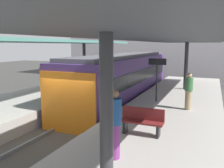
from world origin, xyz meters
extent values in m
plane|color=#383835|center=(0.00, 0.00, 0.00)|extent=(80.00, 80.00, 0.00)
cube|color=#ADA8A0|center=(-3.80, 0.00, 0.50)|extent=(4.40, 28.00, 1.00)
cube|color=#ADA8A0|center=(3.80, 0.00, 0.50)|extent=(4.40, 28.00, 1.00)
cube|color=#4C4742|center=(0.00, 0.00, 0.10)|extent=(3.20, 28.00, 0.20)
cube|color=slate|center=(-0.72, 0.00, 0.27)|extent=(0.08, 28.00, 0.14)
cube|color=slate|center=(0.72, 0.00, 0.27)|extent=(0.08, 28.00, 0.14)
cube|color=#472D6B|center=(0.00, 6.22, 1.65)|extent=(2.70, 13.23, 2.90)
cube|color=orange|center=(0.00, -0.42, 1.50)|extent=(2.65, 0.08, 2.60)
cube|color=black|center=(-1.37, 6.22, 2.00)|extent=(0.04, 12.17, 0.76)
cube|color=black|center=(1.37, 6.22, 2.00)|extent=(0.04, 12.17, 0.76)
cube|color=#515156|center=(0.00, 6.22, 3.20)|extent=(2.16, 12.57, 0.20)
cylinder|color=#333335|center=(-3.80, 7.70, 2.51)|extent=(0.24, 0.24, 3.02)
cube|color=slate|center=(-3.80, 1.40, 4.10)|extent=(4.18, 21.00, 0.16)
cylinder|color=#333335|center=(3.80, -4.90, 2.54)|extent=(0.24, 0.24, 3.08)
cylinder|color=#333335|center=(3.80, 7.70, 2.54)|extent=(0.24, 0.24, 3.08)
cube|color=#3D4247|center=(3.80, 1.40, 4.16)|extent=(4.18, 21.00, 0.16)
cube|color=black|center=(2.88, -1.36, 1.20)|extent=(0.08, 0.32, 0.40)
cube|color=black|center=(3.98, -1.36, 1.20)|extent=(0.08, 0.32, 0.40)
cube|color=maroon|center=(3.43, -1.36, 1.43)|extent=(1.40, 0.40, 0.06)
cube|color=maroon|center=(3.43, -1.18, 1.66)|extent=(1.40, 0.06, 0.40)
cylinder|color=#262628|center=(2.83, 3.49, 2.10)|extent=(0.08, 0.08, 2.20)
cube|color=black|center=(2.83, 3.49, 3.05)|extent=(0.90, 0.06, 0.32)
cylinder|color=#7A337A|center=(3.24, -3.19, 1.45)|extent=(0.28, 0.28, 0.91)
cylinder|color=navy|center=(3.24, -3.19, 2.24)|extent=(0.36, 0.36, 0.66)
sphere|color=#936B4C|center=(3.24, -3.19, 2.68)|extent=(0.22, 0.22, 0.22)
cylinder|color=#998460|center=(4.49, 2.44, 1.44)|extent=(0.28, 0.28, 0.87)
cylinder|color=#386B3D|center=(4.49, 2.44, 2.16)|extent=(0.36, 0.36, 0.57)
sphere|color=tan|center=(4.49, 2.44, 2.55)|extent=(0.22, 0.22, 0.22)
cylinder|color=#998460|center=(-5.13, 4.34, 1.40)|extent=(0.28, 0.28, 0.79)
cylinder|color=#7A337A|center=(-5.13, 4.34, 2.10)|extent=(0.36, 0.36, 0.62)
sphere|color=beige|center=(-5.13, 4.34, 2.52)|extent=(0.22, 0.22, 0.22)
cube|color=#B7B2B7|center=(-1.95, 20.00, 5.50)|extent=(18.00, 6.00, 11.00)
camera|label=1|loc=(5.44, -8.50, 3.86)|focal=38.26mm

